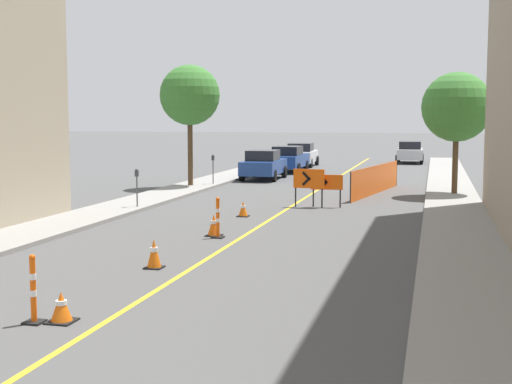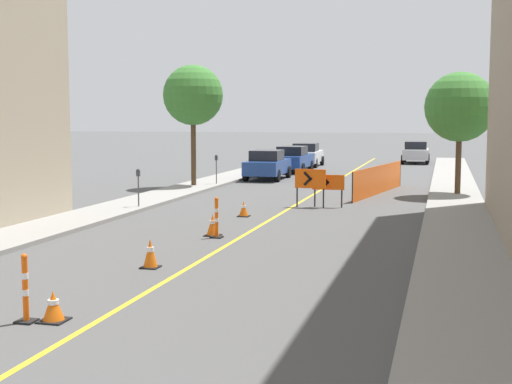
{
  "view_description": "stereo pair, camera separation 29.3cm",
  "coord_description": "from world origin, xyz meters",
  "px_view_note": "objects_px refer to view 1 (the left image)",
  "views": [
    {
      "loc": [
        5.18,
        -1.71,
        3.36
      ],
      "look_at": [
        -0.25,
        19.97,
        1.0
      ],
      "focal_mm": 50.0,
      "sensor_mm": 36.0,
      "label": 1
    },
    {
      "loc": [
        5.47,
        -1.64,
        3.36
      ],
      "look_at": [
        -0.25,
        19.97,
        1.0
      ],
      "focal_mm": 50.0,
      "sensor_mm": 36.0,
      "label": 2
    }
  ],
  "objects_px": {
    "delineator_post_rear": "(218,220)",
    "street_tree_right_near": "(457,107)",
    "parked_car_curb_far": "(301,155)",
    "arrow_barricade_primary": "(309,180)",
    "parked_car_curb_near": "(264,165)",
    "traffic_cone_fourth": "(214,225)",
    "parked_car_curb_mid": "(288,159)",
    "traffic_cone_fifth": "(243,209)",
    "street_tree_left_near": "(190,96)",
    "arrow_barricade_secondary": "(327,184)",
    "traffic_cone_third": "(154,254)",
    "parking_meter_far_curb": "(213,163)",
    "traffic_cone_second": "(61,307)",
    "parked_car_opposite_side": "(410,152)",
    "parking_meter_near_curb": "(137,180)",
    "delineator_post_front": "(33,294)"
  },
  "relations": [
    {
      "from": "delineator_post_rear",
      "to": "street_tree_right_near",
      "type": "bearing_deg",
      "value": 61.95
    },
    {
      "from": "parked_car_curb_far",
      "to": "street_tree_right_near",
      "type": "xyz_separation_m",
      "value": [
        9.67,
        -16.5,
        2.97
      ]
    },
    {
      "from": "arrow_barricade_primary",
      "to": "delineator_post_rear",
      "type": "bearing_deg",
      "value": -95.31
    },
    {
      "from": "parked_car_curb_near",
      "to": "traffic_cone_fourth",
      "type": "bearing_deg",
      "value": -82.32
    },
    {
      "from": "traffic_cone_fourth",
      "to": "parked_car_curb_far",
      "type": "bearing_deg",
      "value": 95.54
    },
    {
      "from": "parked_car_curb_near",
      "to": "parked_car_curb_mid",
      "type": "relative_size",
      "value": 1.0
    },
    {
      "from": "traffic_cone_fifth",
      "to": "street_tree_left_near",
      "type": "xyz_separation_m",
      "value": [
        -4.99,
        8.9,
        4.11
      ]
    },
    {
      "from": "arrow_barricade_secondary",
      "to": "street_tree_right_near",
      "type": "bearing_deg",
      "value": 42.1
    },
    {
      "from": "traffic_cone_third",
      "to": "street_tree_right_near",
      "type": "height_order",
      "value": "street_tree_right_near"
    },
    {
      "from": "delineator_post_rear",
      "to": "street_tree_left_near",
      "type": "bearing_deg",
      "value": 112.35
    },
    {
      "from": "street_tree_left_near",
      "to": "street_tree_right_near",
      "type": "xyz_separation_m",
      "value": [
        12.1,
        -0.67,
        -0.6
      ]
    },
    {
      "from": "traffic_cone_fifth",
      "to": "parking_meter_far_curb",
      "type": "bearing_deg",
      "value": 112.95
    },
    {
      "from": "arrow_barricade_primary",
      "to": "street_tree_left_near",
      "type": "bearing_deg",
      "value": 143.47
    },
    {
      "from": "traffic_cone_second",
      "to": "traffic_cone_fifth",
      "type": "relative_size",
      "value": 0.98
    },
    {
      "from": "parked_car_curb_near",
      "to": "parked_car_curb_far",
      "type": "bearing_deg",
      "value": 88.0
    },
    {
      "from": "traffic_cone_third",
      "to": "street_tree_left_near",
      "type": "xyz_separation_m",
      "value": [
        -5.22,
        17.36,
        4.04
      ]
    },
    {
      "from": "traffic_cone_fifth",
      "to": "traffic_cone_fourth",
      "type": "bearing_deg",
      "value": -86.81
    },
    {
      "from": "traffic_cone_second",
      "to": "traffic_cone_fifth",
      "type": "xyz_separation_m",
      "value": [
        -0.35,
        12.77,
        0.01
      ]
    },
    {
      "from": "traffic_cone_second",
      "to": "parked_car_opposite_side",
      "type": "relative_size",
      "value": 0.12
    },
    {
      "from": "parking_meter_near_curb",
      "to": "street_tree_left_near",
      "type": "xyz_separation_m",
      "value": [
        -0.82,
        8.18,
        3.27
      ]
    },
    {
      "from": "parked_car_curb_far",
      "to": "street_tree_left_near",
      "type": "height_order",
      "value": "street_tree_left_near"
    },
    {
      "from": "traffic_cone_fifth",
      "to": "parked_car_curb_mid",
      "type": "height_order",
      "value": "parked_car_curb_mid"
    },
    {
      "from": "traffic_cone_second",
      "to": "parked_car_curb_mid",
      "type": "height_order",
      "value": "parked_car_curb_mid"
    },
    {
      "from": "parked_car_opposite_side",
      "to": "parking_meter_far_curb",
      "type": "bearing_deg",
      "value": -114.88
    },
    {
      "from": "traffic_cone_third",
      "to": "street_tree_right_near",
      "type": "distance_m",
      "value": 18.38
    },
    {
      "from": "parking_meter_near_curb",
      "to": "parking_meter_far_curb",
      "type": "height_order",
      "value": "parking_meter_far_curb"
    },
    {
      "from": "traffic_cone_third",
      "to": "parked_car_curb_mid",
      "type": "height_order",
      "value": "parked_car_curb_mid"
    },
    {
      "from": "traffic_cone_fourth",
      "to": "delineator_post_front",
      "type": "bearing_deg",
      "value": -91.77
    },
    {
      "from": "arrow_barricade_secondary",
      "to": "parked_car_opposite_side",
      "type": "relative_size",
      "value": 0.28
    },
    {
      "from": "traffic_cone_third",
      "to": "arrow_barricade_primary",
      "type": "bearing_deg",
      "value": 82.53
    },
    {
      "from": "parking_meter_near_curb",
      "to": "traffic_cone_third",
      "type": "bearing_deg",
      "value": -64.4
    },
    {
      "from": "parking_meter_far_curb",
      "to": "street_tree_right_near",
      "type": "xyz_separation_m",
      "value": [
        11.27,
        -1.63,
        2.64
      ]
    },
    {
      "from": "parked_car_curb_mid",
      "to": "street_tree_right_near",
      "type": "xyz_separation_m",
      "value": [
        9.53,
        -11.35,
        2.97
      ]
    },
    {
      "from": "delineator_post_front",
      "to": "parked_car_curb_mid",
      "type": "bearing_deg",
      "value": 94.18
    },
    {
      "from": "arrow_barricade_secondary",
      "to": "parked_car_curb_mid",
      "type": "bearing_deg",
      "value": 101.66
    },
    {
      "from": "parked_car_curb_mid",
      "to": "parked_car_opposite_side",
      "type": "bearing_deg",
      "value": 57.68
    },
    {
      "from": "traffic_cone_second",
      "to": "street_tree_left_near",
      "type": "distance_m",
      "value": 22.69
    },
    {
      "from": "traffic_cone_fifth",
      "to": "parked_car_curb_near",
      "type": "height_order",
      "value": "parked_car_curb_near"
    },
    {
      "from": "traffic_cone_third",
      "to": "parked_car_curb_near",
      "type": "relative_size",
      "value": 0.15
    },
    {
      "from": "traffic_cone_second",
      "to": "traffic_cone_fourth",
      "type": "relative_size",
      "value": 0.83
    },
    {
      "from": "traffic_cone_third",
      "to": "parking_meter_near_curb",
      "type": "height_order",
      "value": "parking_meter_near_curb"
    },
    {
      "from": "arrow_barricade_secondary",
      "to": "parking_meter_near_curb",
      "type": "bearing_deg",
      "value": -163.93
    },
    {
      "from": "traffic_cone_second",
      "to": "traffic_cone_third",
      "type": "height_order",
      "value": "traffic_cone_third"
    },
    {
      "from": "delineator_post_front",
      "to": "arrow_barricade_primary",
      "type": "relative_size",
      "value": 0.8
    },
    {
      "from": "parking_meter_near_curb",
      "to": "traffic_cone_fourth",
      "type": "bearing_deg",
      "value": -47.09
    },
    {
      "from": "parked_car_curb_near",
      "to": "parking_meter_near_curb",
      "type": "relative_size",
      "value": 3.16
    },
    {
      "from": "delineator_post_rear",
      "to": "traffic_cone_fifth",
      "type": "bearing_deg",
      "value": 95.72
    },
    {
      "from": "parked_car_curb_far",
      "to": "street_tree_left_near",
      "type": "xyz_separation_m",
      "value": [
        -2.43,
        -15.83,
        3.56
      ]
    },
    {
      "from": "traffic_cone_third",
      "to": "parked_car_curb_far",
      "type": "bearing_deg",
      "value": 94.81
    },
    {
      "from": "parked_car_opposite_side",
      "to": "delineator_post_rear",
      "type": "bearing_deg",
      "value": -98.45
    }
  ]
}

